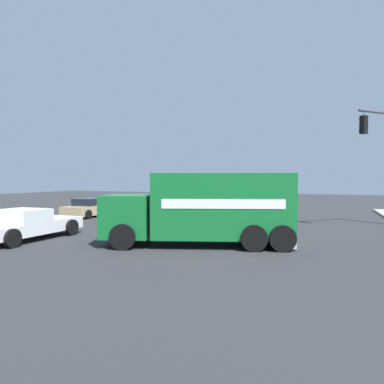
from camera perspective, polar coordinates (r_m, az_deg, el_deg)
name	(u,v)px	position (r m, az deg, el deg)	size (l,w,h in m)	color
ground_plane	(250,240)	(16.36, 9.20, -7.48)	(100.00, 100.00, 0.00)	#2B2B2D
delivery_truck	(205,208)	(14.74, 2.08, -2.56)	(7.95, 4.67, 2.94)	#146B2D
pickup_white	(26,223)	(17.66, -24.78, -4.55)	(2.35, 5.25, 1.38)	white
sedan_tan	(90,208)	(26.91, -15.82, -2.40)	(2.09, 4.33, 1.31)	tan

